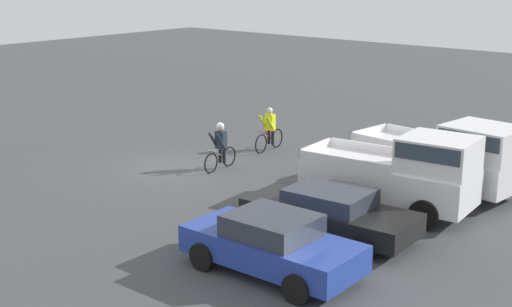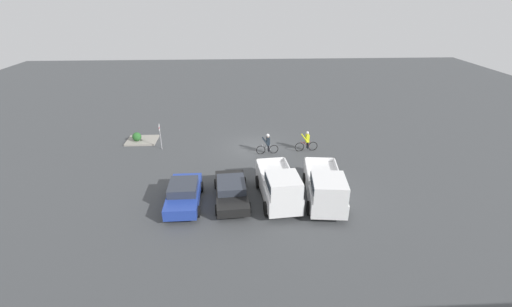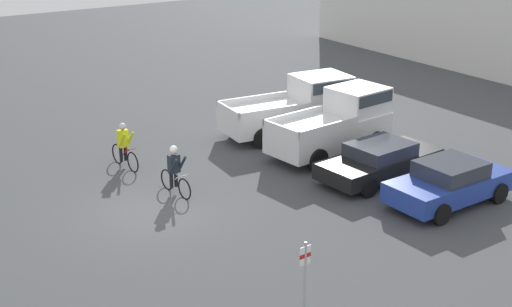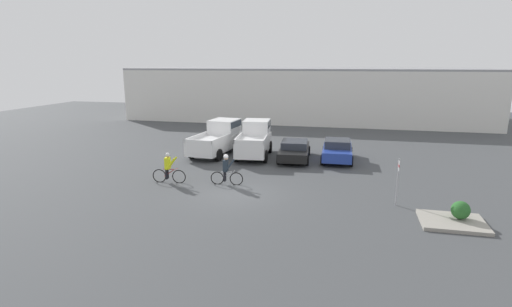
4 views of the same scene
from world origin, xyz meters
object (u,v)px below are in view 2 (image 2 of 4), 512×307
(cyclist_1, at_px, (307,141))
(fire_lane_sign, at_px, (160,134))
(cyclist_0, at_px, (268,143))
(pickup_truck_1, at_px, (279,186))
(pickup_truck_0, at_px, (325,187))
(sedan_1, at_px, (184,194))
(shrub, at_px, (137,137))
(sedan_0, at_px, (231,190))

(cyclist_1, relative_size, fire_lane_sign, 0.85)
(cyclist_0, bearing_deg, pickup_truck_1, 91.13)
(pickup_truck_1, bearing_deg, pickup_truck_0, 176.28)
(sedan_1, xyz_separation_m, cyclist_0, (-5.51, -6.78, 0.14))
(sedan_1, relative_size, shrub, 5.79)
(sedan_1, bearing_deg, shrub, -60.88)
(cyclist_0, xyz_separation_m, cyclist_1, (-3.14, -0.38, -0.05))
(cyclist_0, bearing_deg, sedan_0, 67.24)
(sedan_1, bearing_deg, fire_lane_sign, -69.77)
(pickup_truck_1, relative_size, cyclist_0, 2.89)
(shrub, bearing_deg, fire_lane_sign, 147.66)
(shrub, bearing_deg, pickup_truck_0, 144.14)
(pickup_truck_0, distance_m, fire_lane_sign, 14.06)
(cyclist_1, bearing_deg, shrub, -9.42)
(pickup_truck_1, bearing_deg, fire_lane_sign, -43.65)
(sedan_0, height_order, sedan_1, sedan_1)
(sedan_1, height_order, cyclist_0, cyclist_0)
(cyclist_1, distance_m, fire_lane_sign, 11.63)
(sedan_1, bearing_deg, pickup_truck_1, 177.98)
(pickup_truck_0, height_order, shrub, pickup_truck_0)
(pickup_truck_0, distance_m, sedan_1, 8.36)
(sedan_0, bearing_deg, pickup_truck_0, 172.74)
(sedan_1, height_order, cyclist_1, cyclist_1)
(sedan_1, relative_size, cyclist_1, 2.31)
(pickup_truck_0, xyz_separation_m, sedan_1, (8.34, -0.37, -0.44))
(cyclist_0, xyz_separation_m, fire_lane_sign, (8.45, -1.21, 0.47))
(sedan_0, bearing_deg, cyclist_0, -112.76)
(pickup_truck_0, distance_m, cyclist_1, 7.55)
(cyclist_0, height_order, fire_lane_sign, fire_lane_sign)
(sedan_0, bearing_deg, sedan_1, 6.75)
(pickup_truck_1, height_order, fire_lane_sign, pickup_truck_1)
(cyclist_0, relative_size, shrub, 2.38)
(pickup_truck_1, bearing_deg, shrub, -41.53)
(shrub, bearing_deg, sedan_1, 119.12)
(cyclist_1, relative_size, shrub, 2.51)
(sedan_0, relative_size, cyclist_0, 2.69)
(pickup_truck_0, bearing_deg, shrub, -35.86)
(sedan_1, xyz_separation_m, shrub, (5.28, -9.47, -0.20))
(shrub, bearing_deg, cyclist_1, 170.58)
(fire_lane_sign, bearing_deg, sedan_0, 126.86)
(cyclist_0, bearing_deg, sedan_1, 50.93)
(cyclist_0, xyz_separation_m, shrub, (10.78, -2.69, -0.34))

